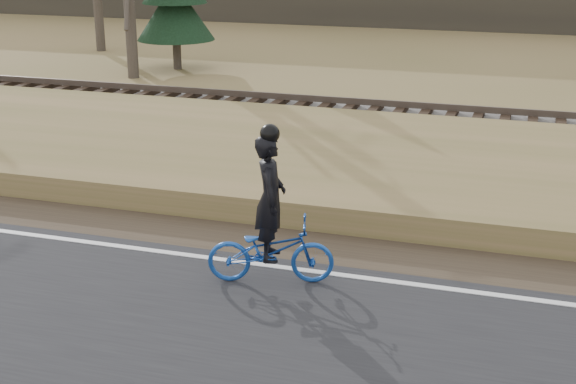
% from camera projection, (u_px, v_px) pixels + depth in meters
% --- Properties ---
extents(ground, '(120.00, 120.00, 0.00)m').
position_uv_depth(ground, '(66.00, 249.00, 12.22)').
color(ground, olive).
rests_on(ground, ground).
extents(edge_line, '(120.00, 0.12, 0.01)m').
position_uv_depth(edge_line, '(72.00, 240.00, 12.38)').
color(edge_line, silver).
rests_on(edge_line, road).
extents(shoulder, '(120.00, 1.60, 0.04)m').
position_uv_depth(shoulder, '(105.00, 221.00, 13.30)').
color(shoulder, '#473A2B').
rests_on(shoulder, ground).
extents(embankment, '(120.00, 5.00, 0.44)m').
position_uv_depth(embankment, '(181.00, 161.00, 15.95)').
color(embankment, olive).
rests_on(embankment, ground).
extents(ballast, '(120.00, 3.00, 0.45)m').
position_uv_depth(ballast, '(247.00, 118.00, 19.38)').
color(ballast, slate).
rests_on(ballast, ground).
extents(railroad, '(120.00, 2.40, 0.29)m').
position_uv_depth(railroad, '(247.00, 106.00, 19.28)').
color(railroad, black).
rests_on(railroad, ballast).
extents(cyclist, '(1.81, 1.04, 2.21)m').
position_uv_depth(cyclist, '(271.00, 233.00, 10.76)').
color(cyclist, '#16449C').
rests_on(cyclist, road).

